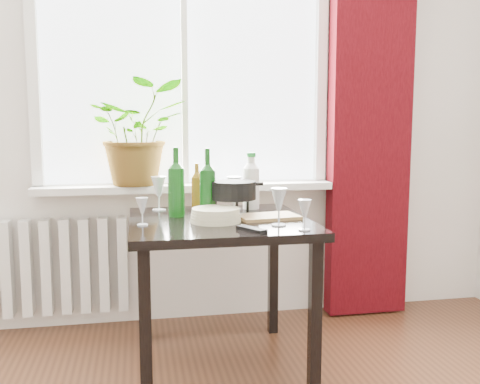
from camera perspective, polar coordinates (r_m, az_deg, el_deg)
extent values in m
cube|color=white|center=(3.21, -6.03, 14.53)|extent=(1.72, 0.08, 1.62)
cube|color=silver|center=(3.14, -5.73, 0.51)|extent=(1.72, 0.20, 0.04)
cube|color=#330409|center=(3.38, 13.72, 8.83)|extent=(0.50, 0.12, 2.56)
cube|color=silver|center=(3.27, -18.99, -7.52)|extent=(0.80, 0.10, 0.55)
cube|color=black|center=(2.58, -2.24, -3.33)|extent=(0.85, 0.85, 0.04)
cube|color=black|center=(2.30, -10.06, -14.39)|extent=(0.05, 0.05, 0.70)
cube|color=black|center=(2.99, -10.31, -9.23)|extent=(0.05, 0.05, 0.70)
cube|color=black|center=(2.42, 8.00, -13.23)|extent=(0.05, 0.05, 0.70)
cube|color=black|center=(3.08, 3.54, -8.61)|extent=(0.05, 0.05, 0.70)
imported|color=#37711E|center=(3.11, -10.82, 6.21)|extent=(0.59, 0.53, 0.59)
cylinder|color=beige|center=(2.49, -2.61, -2.49)|extent=(0.31, 0.31, 0.06)
cube|color=black|center=(2.28, 1.25, -4.00)|extent=(0.12, 0.15, 0.02)
cube|color=#9B7946|center=(2.59, 2.99, -2.64)|extent=(0.31, 0.22, 0.02)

